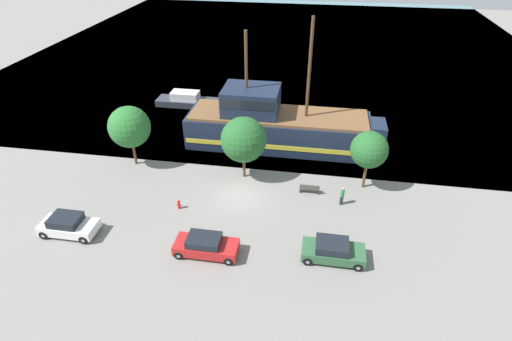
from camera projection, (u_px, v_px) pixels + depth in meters
The scene contains 13 objects.
ground_plane at pixel (240, 195), 32.11m from camera, with size 160.00×160.00×0.00m, color gray.
water_surface at pixel (289, 44), 68.49m from camera, with size 80.00×80.00×0.00m, color slate.
pirate_ship at pixel (275, 125), 38.09m from camera, with size 18.53×5.09×12.09m.
moored_boat_dockside at pixel (189, 100), 46.66m from camera, with size 7.91×2.26×1.64m.
parked_car_curb_front at pixel (333, 251), 25.89m from camera, with size 4.06×1.86×1.43m.
parked_car_curb_mid at pixel (68, 225), 27.93m from camera, with size 3.92×1.86×1.50m.
parked_car_curb_rear at pixel (206, 246), 26.29m from camera, with size 4.21×1.78×1.41m.
fire_hydrant at pixel (179, 204), 30.49m from camera, with size 0.42×0.25×0.76m.
bench_promenade_east at pixel (310, 189), 32.14m from camera, with size 1.59×0.45×0.85m.
pedestrian_walking_near at pixel (342, 196), 30.72m from camera, with size 0.32×0.32×1.57m.
tree_row_east at pixel (129, 127), 34.13m from camera, with size 3.60×3.60×5.50m.
tree_row_mideast at pixel (244, 140), 32.47m from camera, with size 3.77×3.77×5.47m.
tree_row_midwest at pixel (369, 150), 31.18m from camera, with size 2.96×2.96×5.03m.
Camera 1 is at (5.44, -25.27, 19.21)m, focal length 28.00 mm.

